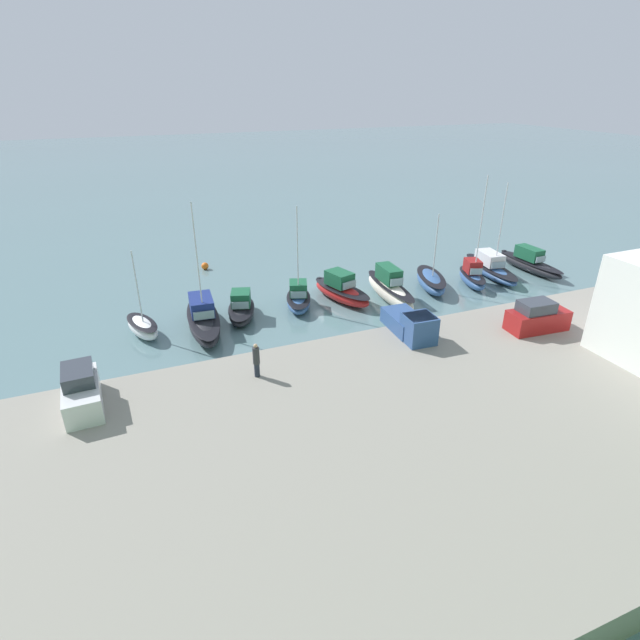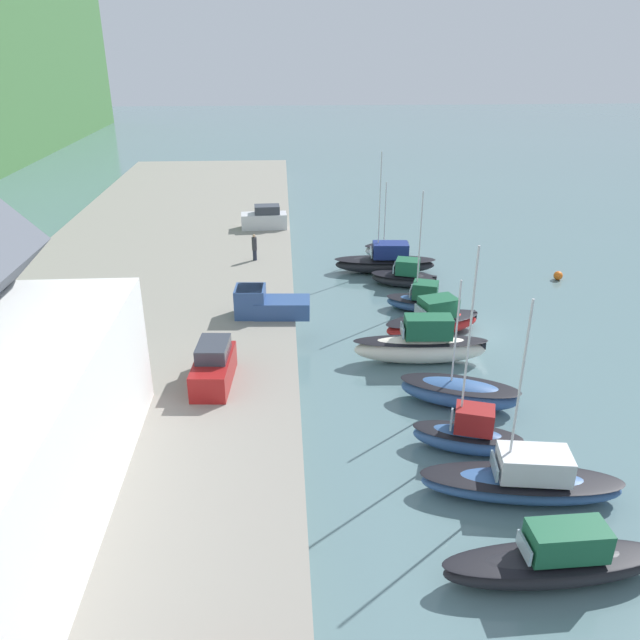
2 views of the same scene
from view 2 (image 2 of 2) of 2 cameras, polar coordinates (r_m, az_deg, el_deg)
ground_plane at (r=42.90m, az=13.48°, el=-1.16°), size 320.00×320.00×0.00m
quay_promenade at (r=41.98m, az=-17.11°, el=-0.85°), size 113.11×21.48×1.75m
moored_boat_0 at (r=25.37m, az=20.64°, el=-19.93°), size 2.07×8.17×2.39m
moored_boat_1 at (r=28.68m, az=18.07°, el=-13.76°), size 3.43×8.80×9.13m
moored_boat_2 at (r=30.69m, az=13.36°, el=-10.17°), size 3.22×5.41×10.17m
moored_boat_3 at (r=34.25m, az=12.61°, el=-6.47°), size 4.19×6.70×7.09m
moored_boat_4 at (r=38.01m, az=9.26°, el=-2.31°), size 2.21×8.21×3.01m
moored_boat_5 at (r=41.85m, az=10.33°, el=-0.11°), size 4.02×7.10×2.57m
moored_boat_6 at (r=45.44m, az=9.29°, el=1.79°), size 3.54×5.41×8.69m
moored_boat_7 at (r=49.94m, az=7.74°, el=3.96°), size 3.52×5.58×2.23m
moored_boat_8 at (r=52.71m, az=6.03°, el=5.33°), size 2.96×8.62×10.00m
moored_boat_9 at (r=57.05m, az=6.12°, el=6.53°), size 2.86×4.61×6.71m
parked_car_0 at (r=32.39m, az=-9.70°, el=-4.22°), size 4.32×2.10×2.16m
parked_car_1 at (r=59.24m, az=-5.08°, el=9.23°), size 2.01×4.28×2.16m
pickup_truck_0 at (r=39.90m, az=-4.98°, el=1.52°), size 2.22×4.83×1.90m
person_on_quay at (r=50.26m, az=-6.01°, el=6.66°), size 0.40×0.40×2.14m
mooring_buoy_0 at (r=54.52m, az=20.94°, el=3.82°), size 0.73×0.73×0.73m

